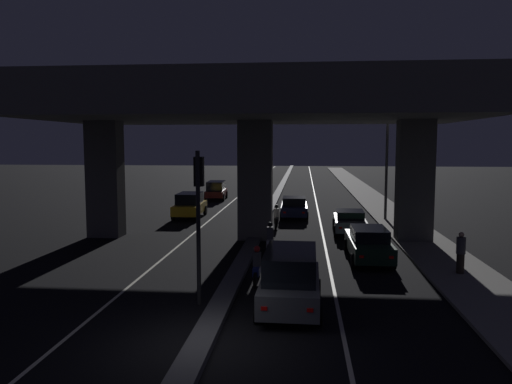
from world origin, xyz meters
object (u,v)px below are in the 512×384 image
object	(u,v)px
traffic_light_left_of_median	(199,200)
car_taxi_yellow_lead_oncoming	(190,205)
car_dark_green_second	(368,243)
car_dark_blue_fourth	(294,207)
motorcycle_blue_filtering_near	(257,267)
motorcycle_black_filtering_far	(276,218)
motorcycle_white_filtering_mid	(270,240)
car_dark_red_second_oncoming	(216,190)
street_lamp	(382,143)
car_silver_third	(350,221)
car_grey_lead	(290,278)
pedestrian_on_sidewalk	(461,253)

from	to	relation	value
traffic_light_left_of_median	car_taxi_yellow_lead_oncoming	bearing A→B (deg)	104.01
car_dark_green_second	car_dark_blue_fourth	bearing A→B (deg)	15.45
car_taxi_yellow_lead_oncoming	motorcycle_blue_filtering_near	xyz separation A→B (m)	(6.26, -15.95, -0.29)
traffic_light_left_of_median	car_taxi_yellow_lead_oncoming	size ratio (longest dim) A/B	1.17
traffic_light_left_of_median	motorcycle_blue_filtering_near	size ratio (longest dim) A/B	2.92
motorcycle_black_filtering_far	car_dark_blue_fourth	bearing A→B (deg)	-11.60
car_dark_green_second	motorcycle_white_filtering_mid	xyz separation A→B (m)	(-4.50, 1.20, -0.16)
traffic_light_left_of_median	car_dark_red_second_oncoming	size ratio (longest dim) A/B	1.24
car_dark_blue_fourth	motorcycle_black_filtering_far	size ratio (longest dim) A/B	2.11
car_dark_red_second_oncoming	motorcycle_blue_filtering_near	xyz separation A→B (m)	(6.33, -26.99, -0.31)
street_lamp	car_silver_third	bearing A→B (deg)	-116.00
street_lamp	car_dark_green_second	world-z (taller)	street_lamp
street_lamp	motorcycle_black_filtering_far	distance (m)	9.09
street_lamp	car_dark_blue_fourth	distance (m)	7.41
car_dark_blue_fourth	motorcycle_blue_filtering_near	world-z (taller)	car_dark_blue_fourth
traffic_light_left_of_median	car_grey_lead	distance (m)	3.85
car_grey_lead	motorcycle_blue_filtering_near	xyz separation A→B (m)	(-1.33, 2.73, -0.36)
car_taxi_yellow_lead_oncoming	motorcycle_black_filtering_far	size ratio (longest dim) A/B	2.12
motorcycle_blue_filtering_near	pedestrian_on_sidewalk	world-z (taller)	pedestrian_on_sidewalk
car_taxi_yellow_lead_oncoming	motorcycle_black_filtering_far	xyz separation A→B (m)	(6.33, -3.93, -0.28)
car_dark_blue_fourth	car_taxi_yellow_lead_oncoming	size ratio (longest dim) A/B	1.00
car_dark_blue_fourth	motorcycle_blue_filtering_near	distance (m)	16.61
car_dark_red_second_oncoming	motorcycle_white_filtering_mid	xyz separation A→B (m)	(6.46, -21.67, -0.29)
street_lamp	car_taxi_yellow_lead_oncoming	size ratio (longest dim) A/B	2.09
motorcycle_black_filtering_far	pedestrian_on_sidewalk	size ratio (longest dim) A/B	1.23
car_silver_third	traffic_light_left_of_median	bearing A→B (deg)	157.16
street_lamp	motorcycle_black_filtering_far	size ratio (longest dim) A/B	4.43
car_silver_third	car_taxi_yellow_lead_oncoming	bearing A→B (deg)	65.29
car_grey_lead	car_silver_third	xyz separation A→B (m)	(3.06, 13.38, -0.23)
street_lamp	car_grey_lead	size ratio (longest dim) A/B	2.09
motorcycle_black_filtering_far	pedestrian_on_sidewalk	bearing A→B (deg)	-141.85
car_dark_green_second	motorcycle_black_filtering_far	world-z (taller)	car_dark_green_second
street_lamp	pedestrian_on_sidewalk	bearing A→B (deg)	-85.89
street_lamp	car_dark_green_second	xyz separation A→B (m)	(-2.27, -11.69, -4.48)
car_silver_third	pedestrian_on_sidewalk	distance (m)	9.58
car_silver_third	pedestrian_on_sidewalk	bearing A→B (deg)	-156.66
car_dark_green_second	car_taxi_yellow_lead_oncoming	xyz separation A→B (m)	(-10.89, 11.83, 0.12)
car_taxi_yellow_lead_oncoming	car_grey_lead	bearing A→B (deg)	20.93
traffic_light_left_of_median	car_dark_blue_fourth	world-z (taller)	traffic_light_left_of_median
motorcycle_blue_filtering_near	motorcycle_white_filtering_mid	xyz separation A→B (m)	(0.14, 5.31, 0.01)
motorcycle_blue_filtering_near	car_dark_green_second	bearing A→B (deg)	-47.14
car_dark_blue_fourth	car_taxi_yellow_lead_oncoming	distance (m)	7.35
street_lamp	pedestrian_on_sidewalk	distance (m)	14.74
car_dark_red_second_oncoming	street_lamp	bearing A→B (deg)	47.29
traffic_light_left_of_median	pedestrian_on_sidewalk	size ratio (longest dim) A/B	3.04
pedestrian_on_sidewalk	car_dark_red_second_oncoming	bearing A→B (deg)	119.44
car_dark_green_second	car_taxi_yellow_lead_oncoming	distance (m)	16.08
street_lamp	motorcycle_white_filtering_mid	size ratio (longest dim) A/B	4.85
car_dark_red_second_oncoming	motorcycle_white_filtering_mid	world-z (taller)	car_dark_red_second_oncoming
motorcycle_blue_filtering_near	traffic_light_left_of_median	bearing A→B (deg)	148.34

